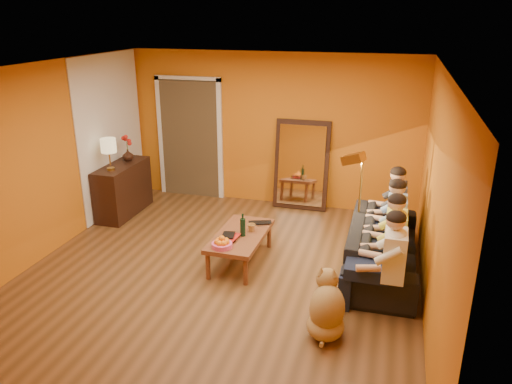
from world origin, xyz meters
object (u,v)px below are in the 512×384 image
(table_lamp, at_px, (109,154))
(floor_lamp, at_px, (359,206))
(dog, at_px, (327,304))
(person_far_left, at_px, (393,263))
(person_far_right, at_px, (396,209))
(laptop, at_px, (260,224))
(vase, at_px, (128,155))
(mirror_frame, at_px, (302,165))
(sofa, at_px, (383,247))
(coffee_table, at_px, (241,248))
(tumbler, at_px, (252,228))
(person_mid_left, at_px, (394,242))
(sideboard, at_px, (123,189))
(wine_bottle, at_px, (243,225))
(person_mid_right, at_px, (395,224))

(table_lamp, distance_m, floor_lamp, 3.90)
(dog, bearing_deg, person_far_left, 68.63)
(person_far_right, xyz_separation_m, laptop, (-1.79, -0.62, -0.18))
(person_far_left, xyz_separation_m, vase, (-4.37, 2.06, 0.34))
(mirror_frame, relative_size, sofa, 0.69)
(coffee_table, height_order, tumbler, tumbler)
(floor_lamp, distance_m, dog, 1.99)
(dog, bearing_deg, mirror_frame, 130.07)
(person_far_left, distance_m, vase, 4.84)
(floor_lamp, height_order, person_mid_left, floor_lamp)
(sofa, height_order, vase, vase)
(person_far_right, relative_size, laptop, 3.84)
(person_far_right, bearing_deg, tumbler, -155.23)
(mirror_frame, height_order, laptop, mirror_frame)
(sideboard, bearing_deg, wine_bottle, -25.84)
(coffee_table, distance_m, wine_bottle, 0.37)
(mirror_frame, bearing_deg, person_mid_right, -48.58)
(floor_lamp, bearing_deg, coffee_table, -135.29)
(person_far_left, height_order, wine_bottle, person_far_left)
(person_far_left, xyz_separation_m, person_mid_left, (0.00, 0.55, 0.00))
(tumbler, xyz_separation_m, vase, (-2.52, 1.27, 0.48))
(person_far_right, height_order, tumbler, person_far_right)
(person_far_right, bearing_deg, sideboard, 177.89)
(sideboard, xyz_separation_m, coffee_table, (2.40, -1.14, -0.21))
(person_mid_right, bearing_deg, coffee_table, -167.85)
(sofa, xyz_separation_m, coffee_table, (-1.84, -0.32, -0.11))
(person_mid_left, xyz_separation_m, tumbler, (-1.85, 0.25, -0.14))
(person_far_right, relative_size, wine_bottle, 3.94)
(person_mid_left, height_order, vase, person_mid_left)
(table_lamp, height_order, person_mid_right, table_lamp)
(dog, bearing_deg, coffee_table, 161.30)
(sofa, relative_size, floor_lamp, 1.53)
(sideboard, xyz_separation_m, tumbler, (2.52, -1.02, 0.05))
(table_lamp, bearing_deg, wine_bottle, -19.88)
(sideboard, xyz_separation_m, person_far_right, (4.37, -0.16, 0.18))
(sofa, height_order, floor_lamp, floor_lamp)
(sofa, height_order, person_far_left, person_far_left)
(coffee_table, bearing_deg, person_mid_left, -2.55)
(sideboard, distance_m, person_far_right, 4.38)
(coffee_table, xyz_separation_m, person_mid_right, (1.97, 0.42, 0.40))
(mirror_frame, relative_size, person_mid_right, 1.25)
(person_mid_left, bearing_deg, person_far_right, 90.00)
(sofa, relative_size, laptop, 6.94)
(vase, bearing_deg, person_mid_right, -12.40)
(sideboard, relative_size, sofa, 0.53)
(table_lamp, distance_m, vase, 0.57)
(sofa, bearing_deg, tumbler, 96.78)
(table_lamp, distance_m, wine_bottle, 2.66)
(mirror_frame, relative_size, wine_bottle, 4.90)
(person_far_left, xyz_separation_m, wine_bottle, (-1.92, 0.63, -0.03))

